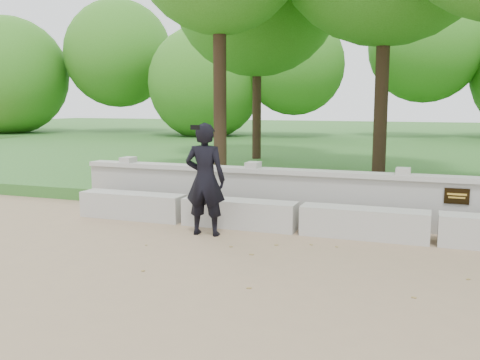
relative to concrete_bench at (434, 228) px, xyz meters
name	(u,v)px	position (x,y,z in m)	size (l,w,h in m)	color
ground	(433,285)	(0.00, -1.90, -0.22)	(80.00, 80.00, 0.00)	#8D7456
lawn	(435,156)	(0.00, 12.10, -0.10)	(40.00, 22.00, 0.25)	#2A591F
concrete_bench	(434,228)	(0.00, 0.00, 0.00)	(11.90, 0.45, 0.45)	#A5A39C
parapet_wall	(435,203)	(0.00, 0.70, 0.24)	(12.50, 0.35, 0.90)	#9B9992
man_main	(205,179)	(-3.32, -0.66, 0.64)	(0.66, 0.59, 1.73)	black
shrub_a	(209,179)	(-4.22, 1.58, 0.29)	(0.28, 0.19, 0.54)	#2C8330
shrub_d	(402,180)	(-0.60, 2.47, 0.33)	(0.34, 0.30, 0.60)	#2C8330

